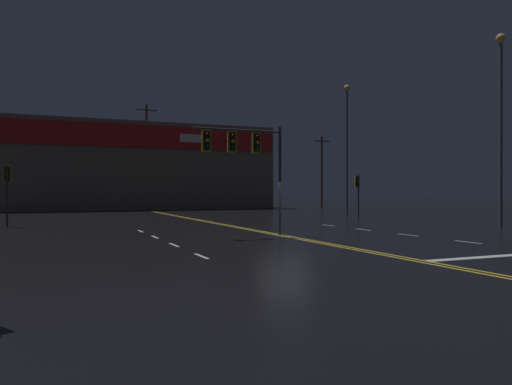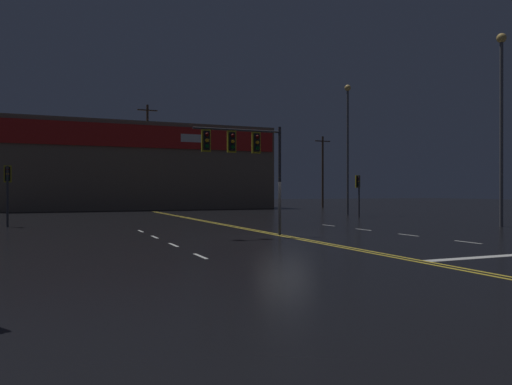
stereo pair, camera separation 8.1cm
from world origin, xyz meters
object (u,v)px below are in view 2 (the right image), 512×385
object	(u,v)px
traffic_signal_median	(243,149)
streetlight_far_right	(348,134)
traffic_signal_corner_northwest	(8,182)
streetlight_far_left	(501,106)
traffic_signal_corner_northeast	(358,186)

from	to	relation	value
traffic_signal_median	streetlight_far_right	bearing A→B (deg)	44.93
traffic_signal_corner_northwest	streetlight_far_left	xyz separation A→B (m)	(26.44, -11.22, 4.38)
traffic_signal_corner_northwest	streetlight_far_left	bearing A→B (deg)	-22.99
traffic_signal_median	traffic_signal_corner_northeast	world-z (taller)	traffic_signal_median
streetlight_far_left	streetlight_far_right	size ratio (longest dim) A/B	0.98
traffic_signal_corner_northwest	streetlight_far_left	distance (m)	29.05
traffic_signal_corner_northwest	streetlight_far_right	xyz separation A→B (m)	(26.69, 5.14, 4.52)
traffic_signal_median	traffic_signal_corner_northwest	xyz separation A→B (m)	(-10.34, 11.16, -1.35)
traffic_signal_corner_northwest	traffic_signal_median	bearing A→B (deg)	-47.19
traffic_signal_corner_northeast	streetlight_far_left	distance (m)	13.08
streetlight_far_left	streetlight_far_right	xyz separation A→B (m)	(0.25, 16.36, 0.14)
traffic_signal_corner_northwest	traffic_signal_corner_northeast	xyz separation A→B (m)	(24.92, 0.95, -0.17)
streetlight_far_right	traffic_signal_corner_northeast	bearing A→B (deg)	-112.83
streetlight_far_left	streetlight_far_right	world-z (taller)	streetlight_far_right
traffic_signal_corner_northeast	traffic_signal_corner_northwest	bearing A→B (deg)	-177.81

